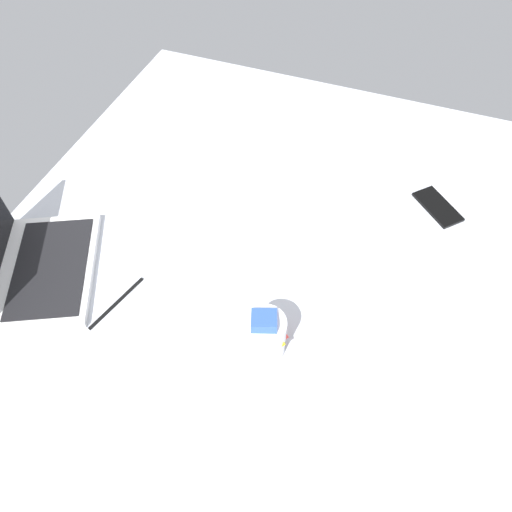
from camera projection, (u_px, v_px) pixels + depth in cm
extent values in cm
cube|color=#B7BCC6|center=(252.00, 313.00, 119.34)|extent=(180.00, 140.00, 18.00)
cube|color=silver|center=(46.00, 270.00, 115.15)|extent=(39.71, 35.04, 2.00)
cube|color=black|center=(50.00, 267.00, 114.28)|extent=(33.50, 27.89, 0.40)
cylinder|color=silver|center=(265.00, 336.00, 99.37)|extent=(9.00, 9.00, 11.00)
cube|color=red|center=(269.00, 333.00, 102.05)|extent=(8.69, 8.72, 5.67)
cube|color=yellow|center=(270.00, 338.00, 98.30)|extent=(6.56, 7.20, 6.08)
cube|color=yellow|center=(266.00, 329.00, 96.69)|extent=(7.07, 6.80, 4.14)
cube|color=blue|center=(264.00, 321.00, 94.82)|extent=(6.79, 6.68, 3.47)
cube|color=black|center=(438.00, 207.00, 128.62)|extent=(14.65, 14.76, 0.80)
cube|color=black|center=(117.00, 303.00, 110.30)|extent=(16.54, 5.13, 0.60)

